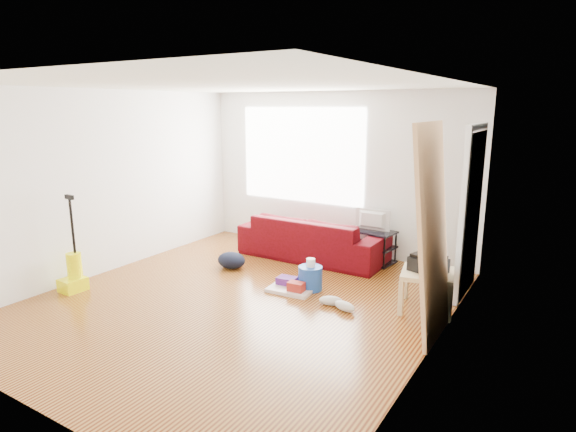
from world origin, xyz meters
The scene contains 13 objects.
room centered at (0.07, 0.15, 1.25)m, with size 4.51×5.01×2.51m.
sofa centered at (-0.08, 1.95, 0.00)m, with size 2.23×0.87×0.65m, color #390203.
tv_stand centered at (0.75, 2.22, 0.25)m, with size 0.76×0.50×0.49m.
tv centered at (0.75, 2.22, 0.64)m, with size 0.53×0.07×0.31m, color black.
side_table centered at (1.95, 0.93, 0.39)m, with size 0.67×0.67×0.46m.
printer centered at (1.95, 0.93, 0.55)m, with size 0.44×0.38×0.20m.
bucket centered at (0.52, 0.79, 0.00)m, with size 0.30×0.30×0.30m, color #1B48AF.
toilet_paper centered at (0.53, 0.79, 0.20)m, with size 0.11×0.11×0.10m, color white.
cleaning_tray centered at (0.36, 0.65, 0.06)m, with size 0.59×0.49×0.20m.
backpack centered at (-0.84, 0.92, 0.00)m, with size 0.42×0.34×0.23m, color black.
sneakers centered at (1.08, 0.44, 0.06)m, with size 0.51×0.26×0.11m.
vacuum centered at (-2.00, -0.80, 0.23)m, with size 0.27×0.30×1.22m.
door_panel centered at (2.13, 0.33, 0.00)m, with size 0.04×0.86×2.14m, color tan.
Camera 1 is at (3.29, -4.26, 2.27)m, focal length 30.00 mm.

